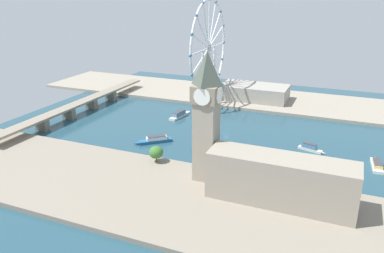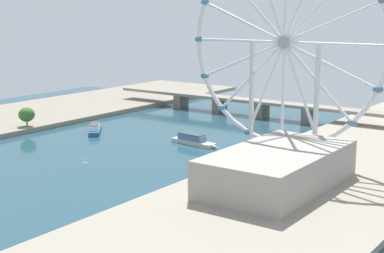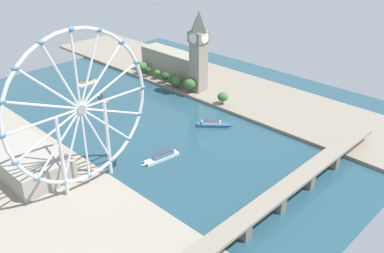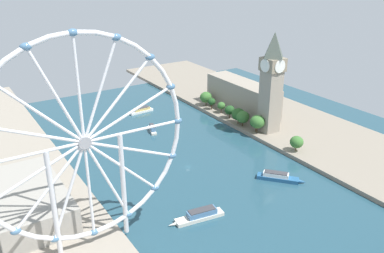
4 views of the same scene
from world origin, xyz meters
name	(u,v)px [view 2 (image 2 of 4)]	position (x,y,z in m)	size (l,w,h in m)	color
ground_plane	(85,158)	(0.00, 0.00, 0.00)	(400.11, 400.11, 0.00)	#234756
riverbank_right	(292,196)	(115.05, 0.00, 1.50)	(90.00, 520.00, 3.00)	gray
ferris_wheel	(284,44)	(85.33, 48.67, 57.84)	(103.11, 3.20, 106.26)	silver
riverside_hall	(278,169)	(107.14, 3.24, 10.72)	(38.30, 71.02, 15.45)	gray
river_bridge	(240,102)	(0.00, 151.79, 8.79)	(212.11, 12.71, 11.73)	gray
tour_boat_0	(95,129)	(-40.16, 47.54, 2.26)	(23.99, 26.62, 5.59)	#235684
tour_boat_1	(193,140)	(27.30, 56.23, 2.36)	(33.45, 10.17, 5.83)	beige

